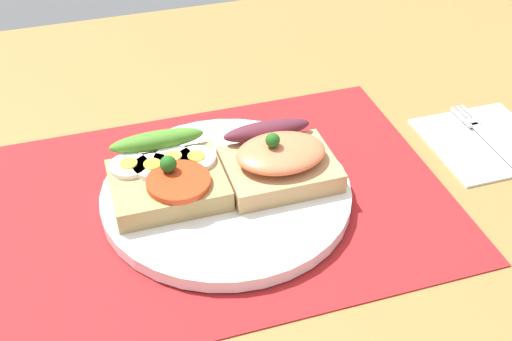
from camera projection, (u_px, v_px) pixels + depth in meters
ground_plane at (227, 213)px, 64.86cm from camera, size 120.00×90.00×3.20cm
placemat at (227, 200)px, 63.77cm from camera, size 42.78×31.64×0.30cm
plate at (226, 194)px, 63.28cm from camera, size 24.11×24.11×1.30cm
sandwich_egg_tomato at (167, 176)px, 61.81cm from camera, size 10.61×10.24×4.33cm
sandwich_salmon at (280, 161)px, 63.06cm from camera, size 10.63×9.64×5.44cm
napkin at (485, 141)px, 71.24cm from camera, size 12.09×12.45×0.60cm
fork at (485, 135)px, 71.33cm from camera, size 1.62×12.73×0.32cm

